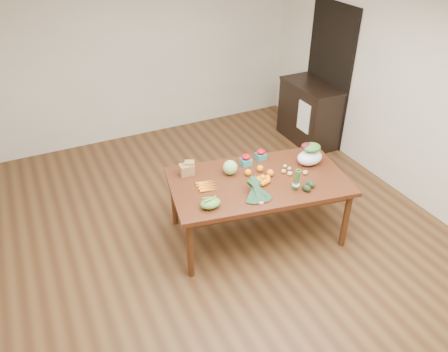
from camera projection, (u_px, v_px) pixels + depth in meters
name	position (u px, v px, depth m)	size (l,w,h in m)	color
floor	(227.00, 240.00, 5.01)	(6.00, 6.00, 0.00)	brown
room_walls	(227.00, 136.00, 4.27)	(5.02, 6.02, 2.70)	silver
dining_table	(257.00, 207.00, 4.91)	(1.90, 1.05, 0.75)	#502412
doorway_dark	(328.00, 75.00, 6.55)	(0.02, 1.00, 2.10)	black
cabinet	(309.00, 113.00, 6.79)	(0.52, 1.02, 0.94)	black
dish_towel	(304.00, 117.00, 6.48)	(0.02, 0.28, 0.45)	white
paper_bag	(187.00, 169.00, 4.75)	(0.21, 0.17, 0.15)	#A08147
cabbage	(230.00, 167.00, 4.76)	(0.16, 0.16, 0.16)	#A3DB7E
strawberry_basket_a	(246.00, 161.00, 4.94)	(0.11, 0.11, 0.10)	#B60C17
strawberry_basket_b	(261.00, 155.00, 5.05)	(0.11, 0.11, 0.10)	red
orange_a	(248.00, 172.00, 4.76)	(0.08, 0.08, 0.08)	orange
orange_b	(260.00, 168.00, 4.82)	(0.08, 0.08, 0.08)	orange
orange_c	(270.00, 173.00, 4.74)	(0.08, 0.08, 0.08)	orange
mandarin_cluster	(263.00, 179.00, 4.63)	(0.18, 0.18, 0.10)	orange
carrots	(208.00, 186.00, 4.58)	(0.22, 0.22, 0.03)	orange
snap_pea_bag	(210.00, 203.00, 4.27)	(0.21, 0.16, 0.09)	#499632
kale_bunch	(258.00, 192.00, 4.37)	(0.32, 0.40, 0.16)	black
asparagus_bundle	(296.00, 180.00, 4.48)	(0.08, 0.08, 0.25)	#457636
potato_a	(284.00, 171.00, 4.80)	(0.05, 0.05, 0.05)	tan
potato_b	(290.00, 173.00, 4.76)	(0.06, 0.05, 0.05)	#D6CB7B
potato_c	(289.00, 169.00, 4.86)	(0.05, 0.04, 0.04)	tan
potato_d	(285.00, 166.00, 4.90)	(0.05, 0.04, 0.04)	tan
potato_e	(305.00, 173.00, 4.78)	(0.06, 0.05, 0.05)	tan
avocado_a	(306.00, 188.00, 4.51)	(0.07, 0.10, 0.07)	black
avocado_b	(311.00, 184.00, 4.57)	(0.07, 0.11, 0.07)	black
salad_bag	(310.00, 155.00, 4.92)	(0.30, 0.23, 0.23)	white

